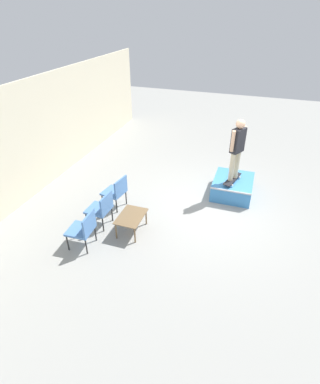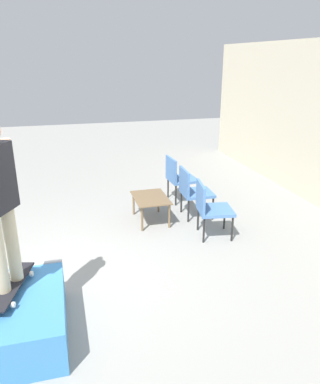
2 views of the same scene
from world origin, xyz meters
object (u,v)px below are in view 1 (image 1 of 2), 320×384
at_px(skateboard_on_ramp, 232,179).
at_px(patio_chair_right, 116,191).
at_px(skate_ramp_box, 233,187).
at_px(person_skater, 237,146).
at_px(patio_chair_left, 84,228).
at_px(coffee_table, 131,218).
at_px(patio_chair_center, 102,208).

xyz_separation_m(skateboard_on_ramp, patio_chair_right, (-1.51, 2.74, -0.03)).
height_order(skate_ramp_box, person_skater, person_skater).
relative_size(patio_chair_left, patio_chair_right, 1.00).
bearing_deg(skate_ramp_box, patio_chair_left, 139.38).
xyz_separation_m(skate_ramp_box, coffee_table, (-2.43, 2.02, 0.16)).
xyz_separation_m(skateboard_on_ramp, patio_chair_center, (-2.31, 2.74, -0.03)).
height_order(skate_ramp_box, skateboard_on_ramp, skateboard_on_ramp).
relative_size(person_skater, coffee_table, 2.06).
height_order(skateboard_on_ramp, patio_chair_right, patio_chair_right).
bearing_deg(skate_ramp_box, patio_chair_center, 131.28).
distance_m(skate_ramp_box, skateboard_on_ramp, 0.33).
bearing_deg(skateboard_on_ramp, coffee_table, 154.04).
xyz_separation_m(skate_ramp_box, person_skater, (-0.13, 0.03, 1.28)).
height_order(coffee_table, patio_chair_center, patio_chair_center).
height_order(skate_ramp_box, patio_chair_center, patio_chair_center).
bearing_deg(patio_chair_left, person_skater, 135.21).
bearing_deg(coffee_table, patio_chair_left, 136.93).
relative_size(skate_ramp_box, patio_chair_left, 1.48).
xyz_separation_m(skateboard_on_ramp, person_skater, (0.00, -0.00, 0.98)).
height_order(patio_chair_center, patio_chair_right, same).
bearing_deg(skateboard_on_ramp, patio_chair_center, 144.98).
bearing_deg(coffee_table, patio_chair_right, 43.42).
bearing_deg(coffee_table, skateboard_on_ramp, -40.87).
height_order(skate_ramp_box, patio_chair_right, patio_chair_right).
relative_size(skateboard_on_ramp, patio_chair_right, 1.00).
distance_m(skateboard_on_ramp, person_skater, 0.98).
relative_size(person_skater, patio_chair_left, 1.88).
bearing_deg(patio_chair_left, skateboard_on_ramp, 135.21).
bearing_deg(skateboard_on_ramp, person_skater, -11.65).
bearing_deg(patio_chair_center, coffee_table, 92.43).
bearing_deg(skateboard_on_ramp, patio_chair_right, 133.74).
height_order(skateboard_on_ramp, patio_chair_left, patio_chair_left).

